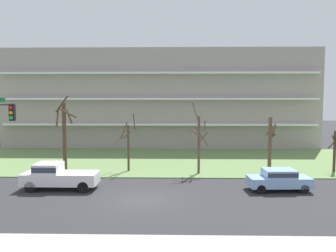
{
  "coord_description": "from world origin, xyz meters",
  "views": [
    {
      "loc": [
        2.15,
        -21.65,
        6.7
      ],
      "look_at": [
        1.52,
        6.0,
        4.4
      ],
      "focal_mm": 36.01,
      "sensor_mm": 36.0,
      "label": 1
    }
  ],
  "objects_px": {
    "pickup_white_near_left": "(58,176)",
    "tree_right": "(270,144)",
    "sedan_blue_center_left": "(279,179)",
    "tree_far_right": "(335,150)",
    "tree_far_left": "(64,134)",
    "tree_center": "(199,141)",
    "tree_left": "(128,144)"
  },
  "relations": [
    {
      "from": "tree_center",
      "to": "tree_right",
      "type": "bearing_deg",
      "value": 1.17
    },
    {
      "from": "sedan_blue_center_left",
      "to": "tree_far_left",
      "type": "bearing_deg",
      "value": -19.68
    },
    {
      "from": "tree_far_left",
      "to": "tree_right",
      "type": "xyz_separation_m",
      "value": [
        18.09,
        0.09,
        -0.91
      ]
    },
    {
      "from": "tree_left",
      "to": "pickup_white_near_left",
      "type": "bearing_deg",
      "value": -125.21
    },
    {
      "from": "tree_center",
      "to": "tree_right",
      "type": "distance_m",
      "value": 6.24
    },
    {
      "from": "tree_center",
      "to": "tree_far_right",
      "type": "xyz_separation_m",
      "value": [
        12.26,
        1.01,
        -0.91
      ]
    },
    {
      "from": "tree_far_left",
      "to": "tree_right",
      "type": "bearing_deg",
      "value": 0.27
    },
    {
      "from": "tree_left",
      "to": "pickup_white_near_left",
      "type": "xyz_separation_m",
      "value": [
        -4.33,
        -6.13,
        -1.5
      ]
    },
    {
      "from": "tree_right",
      "to": "pickup_white_near_left",
      "type": "xyz_separation_m",
      "value": [
        -16.95,
        -5.25,
        -1.64
      ]
    },
    {
      "from": "pickup_white_near_left",
      "to": "tree_center",
      "type": "bearing_deg",
      "value": -154.26
    },
    {
      "from": "tree_center",
      "to": "tree_far_right",
      "type": "relative_size",
      "value": 1.58
    },
    {
      "from": "tree_left",
      "to": "sedan_blue_center_left",
      "type": "relative_size",
      "value": 1.19
    },
    {
      "from": "tree_far_left",
      "to": "sedan_blue_center_left",
      "type": "height_order",
      "value": "tree_far_left"
    },
    {
      "from": "tree_far_left",
      "to": "tree_right",
      "type": "height_order",
      "value": "tree_far_left"
    },
    {
      "from": "tree_far_left",
      "to": "tree_center",
      "type": "xyz_separation_m",
      "value": [
        11.85,
        -0.04,
        -0.62
      ]
    },
    {
      "from": "tree_far_left",
      "to": "sedan_blue_center_left",
      "type": "xyz_separation_m",
      "value": [
        17.31,
        -5.17,
        -2.69
      ]
    },
    {
      "from": "tree_far_left",
      "to": "sedan_blue_center_left",
      "type": "bearing_deg",
      "value": -16.63
    },
    {
      "from": "tree_right",
      "to": "sedan_blue_center_left",
      "type": "height_order",
      "value": "tree_right"
    },
    {
      "from": "pickup_white_near_left",
      "to": "sedan_blue_center_left",
      "type": "height_order",
      "value": "pickup_white_near_left"
    },
    {
      "from": "tree_far_left",
      "to": "pickup_white_near_left",
      "type": "relative_size",
      "value": 1.28
    },
    {
      "from": "tree_left",
      "to": "sedan_blue_center_left",
      "type": "height_order",
      "value": "tree_left"
    },
    {
      "from": "pickup_white_near_left",
      "to": "tree_right",
      "type": "bearing_deg",
      "value": -162.61
    },
    {
      "from": "tree_left",
      "to": "tree_far_right",
      "type": "xyz_separation_m",
      "value": [
        18.65,
        0.01,
        -0.48
      ]
    },
    {
      "from": "tree_far_left",
      "to": "pickup_white_near_left",
      "type": "bearing_deg",
      "value": -77.57
    },
    {
      "from": "tree_right",
      "to": "tree_left",
      "type": "bearing_deg",
      "value": 176.04
    },
    {
      "from": "tree_right",
      "to": "tree_far_left",
      "type": "bearing_deg",
      "value": -179.73
    },
    {
      "from": "tree_far_left",
      "to": "tree_right",
      "type": "distance_m",
      "value": 18.11
    },
    {
      "from": "tree_left",
      "to": "tree_right",
      "type": "bearing_deg",
      "value": -3.96
    },
    {
      "from": "tree_far_left",
      "to": "tree_center",
      "type": "bearing_deg",
      "value": -0.21
    },
    {
      "from": "sedan_blue_center_left",
      "to": "tree_far_right",
      "type": "bearing_deg",
      "value": -141.0
    },
    {
      "from": "tree_far_left",
      "to": "tree_right",
      "type": "relative_size",
      "value": 1.37
    },
    {
      "from": "tree_far_left",
      "to": "tree_center",
      "type": "relative_size",
      "value": 1.09
    }
  ]
}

